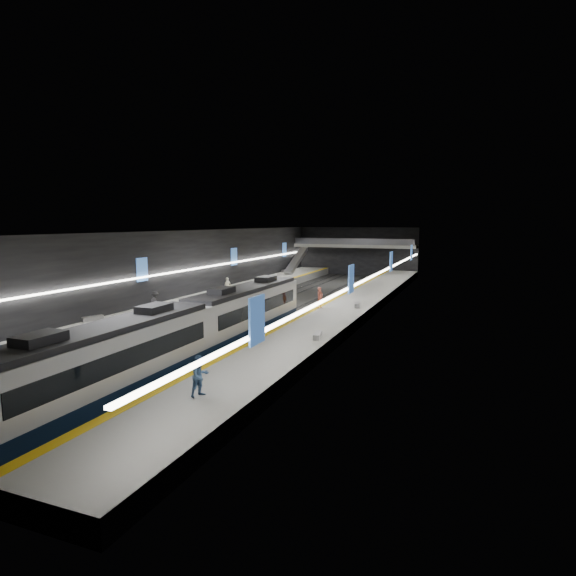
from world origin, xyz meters
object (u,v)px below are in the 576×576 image
at_px(bench_left_far, 286,271).
at_px(bench_right_near, 318,335).
at_px(passenger_left_b, 155,302).
at_px(bench_left_near, 93,318).
at_px(passenger_right_a, 320,298).
at_px(train, 192,329).
at_px(passenger_right_b, 200,376).
at_px(bench_right_far, 357,305).
at_px(escalator, 296,260).
at_px(passenger_left_a, 228,286).

xyz_separation_m(bench_left_far, bench_right_near, (18.25, -39.56, -0.02)).
bearing_deg(passenger_left_b, bench_left_far, -63.10).
distance_m(bench_left_near, passenger_right_a, 19.51).
xyz_separation_m(train, passenger_left_b, (-9.42, 8.68, -0.23)).
height_order(bench_left_near, bench_right_near, bench_left_near).
bearing_deg(bench_left_near, passenger_left_b, 85.49).
height_order(bench_right_near, passenger_left_b, passenger_left_b).
height_order(train, passenger_right_b, train).
height_order(bench_right_near, passenger_right_b, passenger_right_b).
height_order(bench_left_far, passenger_right_a, passenger_right_a).
xyz_separation_m(bench_left_near, bench_left_far, (0.33, 40.73, 0.01)).
height_order(bench_left_near, bench_right_far, bench_right_far).
xyz_separation_m(escalator, bench_right_near, (16.58, -39.66, -1.71)).
xyz_separation_m(escalator, passenger_right_b, (15.09, -52.14, -0.95)).
relative_size(bench_left_far, passenger_right_b, 0.93).
relative_size(bench_left_near, passenger_right_b, 0.87).
bearing_deg(bench_right_near, passenger_right_a, 96.60).
distance_m(bench_right_near, passenger_left_a, 21.45).
relative_size(passenger_right_a, passenger_left_a, 1.01).
height_order(escalator, bench_left_far, escalator).
bearing_deg(bench_left_near, passenger_right_a, 63.51).
bearing_deg(escalator, bench_right_near, -67.31).
xyz_separation_m(bench_right_near, passenger_left_b, (-16.00, 3.47, 0.77)).
height_order(train, passenger_left_b, train).
relative_size(train, passenger_left_a, 15.73).
bearing_deg(passenger_right_a, bench_left_far, 49.63).
height_order(bench_left_far, passenger_left_a, passenger_left_a).
xyz_separation_m(passenger_right_b, passenger_left_a, (-13.76, 27.54, 0.00)).
xyz_separation_m(train, bench_right_near, (6.58, 5.21, -1.00)).
relative_size(train, bench_left_near, 18.17).
xyz_separation_m(bench_right_near, passenger_right_b, (-1.49, -12.48, 0.76)).
xyz_separation_m(escalator, passenger_left_a, (1.33, -24.59, -0.95)).
distance_m(bench_right_near, passenger_right_a, 11.64).
distance_m(passenger_right_b, passenger_left_b, 21.57).
height_order(bench_left_far, bench_right_near, bench_left_far).
xyz_separation_m(train, passenger_left_a, (-8.67, 20.28, -0.24)).
bearing_deg(bench_left_far, escalator, 20.45).
bearing_deg(escalator, passenger_left_b, -89.09).
height_order(passenger_right_a, passenger_left_b, passenger_right_a).
relative_size(escalator, bench_left_near, 4.84).
bearing_deg(bench_right_far, bench_left_far, 112.09).
xyz_separation_m(train, bench_left_far, (-11.67, 44.77, -0.98)).
xyz_separation_m(bench_left_far, passenger_left_a, (3.00, -24.49, 0.74)).
distance_m(escalator, bench_left_far, 2.38).
relative_size(bench_right_near, bench_right_far, 0.91).
xyz_separation_m(bench_left_near, bench_right_near, (18.58, 1.18, -0.01)).
bearing_deg(bench_right_near, passenger_left_b, 157.18).
bearing_deg(bench_left_far, bench_right_near, -48.31).
relative_size(bench_left_far, bench_right_near, 1.11).
bearing_deg(bench_right_far, passenger_left_a, 159.92).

